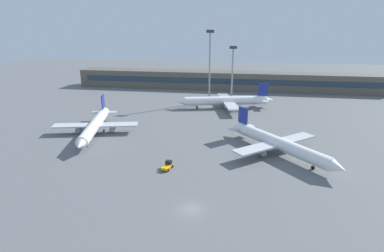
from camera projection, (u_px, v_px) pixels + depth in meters
The scene contains 8 objects.
ground_plane at pixel (213, 136), 95.42m from camera, with size 400.00×400.00×0.00m, color slate.
terminal_building at pixel (227, 80), 164.37m from camera, with size 157.53×12.13×9.00m.
airplane_near at pixel (279, 144), 81.65m from camera, with size 27.40×30.49×9.38m.
airplane_mid at pixel (95, 125), 96.63m from camera, with size 26.04×36.79×9.19m.
airplane_far at pixel (225, 101), 127.02m from camera, with size 39.38×27.90×9.86m.
baggage_tug_yellow at pixel (168, 165), 73.91m from camera, with size 2.43×3.84×1.75m.
floodlight_tower_west at pixel (210, 62), 132.98m from camera, with size 3.20×0.80×30.28m.
floodlight_tower_east at pixel (232, 69), 137.18m from camera, with size 3.20×0.80×23.62m.
Camera 1 is at (8.19, -49.66, 32.40)m, focal length 29.45 mm.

